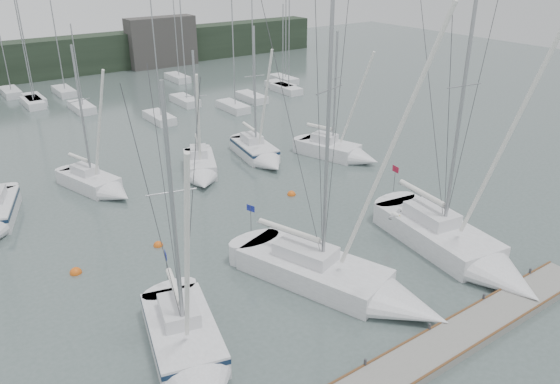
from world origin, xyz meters
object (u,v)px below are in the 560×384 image
Objects in this scene: sailboat_mid_e at (343,153)px; sailboat_near_center at (355,286)px; sailboat_mid_d at (261,154)px; buoy_b at (291,195)px; buoy_a at (158,246)px; buoy_c at (76,273)px; sailboat_mid_b at (100,186)px; sailboat_near_left at (190,356)px; sailboat_mid_c at (201,170)px; sailboat_near_right at (466,253)px.

sailboat_near_center is at bearing -147.90° from sailboat_mid_e.
sailboat_near_center is 1.53× the size of sailboat_mid_d.
sailboat_mid_e is 17.94× the size of buoy_b.
buoy_a is 4.91m from buoy_c.
sailboat_mid_b reaches higher than buoy_c.
sailboat_near_left is 1.13× the size of sailboat_mid_d.
sailboat_mid_d is 20.26× the size of buoy_a.
sailboat_mid_c reaches higher than buoy_a.
sailboat_near_right is 25.30m from sailboat_mid_b.
sailboat_near_right is 20.00m from sailboat_mid_d.
sailboat_mid_c reaches higher than buoy_b.
sailboat_near_right is 17.82m from buoy_a.
sailboat_mid_e is (5.86, -3.61, -0.01)m from sailboat_mid_d.
buoy_b is at bearing -175.16° from sailboat_mid_e.
buoy_c is at bearing 117.74° from sailboat_near_center.
sailboat_near_left is 21.04× the size of buoy_b.
sailboat_mid_e is at bearing 48.92° from sailboat_near_left.
sailboat_near_right reaches higher than sailboat_mid_b.
buoy_b is 15.79m from buoy_c.
sailboat_near_right reaches higher than buoy_b.
sailboat_near_left is 24.47m from sailboat_mid_d.
sailboat_near_left is at bearing -106.62° from buoy_a.
sailboat_mid_b is 10.85m from buoy_c.
buoy_b is at bearing -53.77° from sailboat_mid_b.
sailboat_near_right is (16.45, -1.39, 0.04)m from sailboat_near_left.
buoy_c is (-18.25, 11.64, -0.62)m from sailboat_near_right.
sailboat_mid_c is at bearing 48.19° from buoy_a.
buoy_a is 10.89m from buoy_b.
buoy_b reaches higher than buoy_a.
sailboat_near_right is 1.42× the size of sailboat_mid_d.
sailboat_mid_c is at bearing 67.99° from sailboat_near_center.
sailboat_near_center reaches higher than buoy_a.
buoy_b is (-1.96, -6.96, -0.56)m from sailboat_mid_d.
sailboat_mid_d is 1.04× the size of sailboat_mid_e.
buoy_a is at bearing 175.49° from sailboat_mid_e.
sailboat_near_center is 15.17m from buoy_c.
sailboat_mid_d is 6.88m from sailboat_mid_e.
sailboat_near_center is at bearing 178.28° from sailboat_near_right.
sailboat_mid_b reaches higher than buoy_b.
sailboat_mid_b is at bearing 146.79° from sailboat_mid_e.
sailboat_mid_e is (12.52, 15.14, -0.02)m from sailboat_near_center.
sailboat_mid_c is at bearing 145.35° from sailboat_mid_e.
sailboat_near_center is at bearing -89.22° from sailboat_mid_b.
buoy_b is (-2.52, 13.03, -0.62)m from sailboat_near_right.
sailboat_near_right is 17.21m from sailboat_mid_e.
sailboat_mid_b is 19.51× the size of buoy_a.
buoy_a is at bearing 87.73° from sailboat_near_left.
buoy_b is (10.82, 1.24, 0.00)m from buoy_a.
buoy_c is at bearing -132.45° from sailboat_mid_b.
sailboat_near_center is at bearing -69.55° from sailboat_mid_c.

